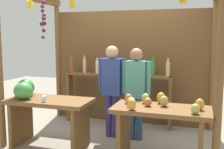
# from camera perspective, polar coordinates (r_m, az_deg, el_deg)

# --- Properties ---
(ground_plane) EXTENTS (12.00, 12.00, 0.00)m
(ground_plane) POSITION_cam_1_polar(r_m,az_deg,el_deg) (4.90, 0.67, -12.75)
(ground_plane) COLOR gray
(ground_plane) RESTS_ON ground
(market_stall) EXTENTS (3.26, 1.94, 2.48)m
(market_stall) POSITION_cam_1_polar(r_m,az_deg,el_deg) (5.02, 2.11, 4.43)
(market_stall) COLOR brown
(market_stall) RESTS_ON ground
(fruit_counter_left) EXTENTS (1.34, 0.64, 1.03)m
(fruit_counter_left) POSITION_cam_1_polar(r_m,az_deg,el_deg) (4.50, -14.27, -6.15)
(fruit_counter_left) COLOR brown
(fruit_counter_left) RESTS_ON ground
(fruit_counter_right) EXTENTS (1.32, 0.65, 0.92)m
(fruit_counter_right) POSITION_cam_1_polar(r_m,az_deg,el_deg) (3.90, 9.89, -9.16)
(fruit_counter_right) COLOR brown
(fruit_counter_right) RESTS_ON ground
(bottle_shelf_unit) EXTENTS (2.09, 0.22, 1.35)m
(bottle_shelf_unit) POSITION_cam_1_polar(r_m,az_deg,el_deg) (5.37, 1.10, -1.82)
(bottle_shelf_unit) COLOR brown
(bottle_shelf_unit) RESTS_ON ground
(vendor_man) EXTENTS (0.48, 0.21, 1.57)m
(vendor_man) POSITION_cam_1_polar(r_m,az_deg,el_deg) (4.69, -0.01, -1.79)
(vendor_man) COLOR navy
(vendor_man) RESTS_ON ground
(vendor_woman) EXTENTS (0.48, 0.21, 1.53)m
(vendor_woman) POSITION_cam_1_polar(r_m,az_deg,el_deg) (4.57, 4.96, -2.36)
(vendor_woman) COLOR navy
(vendor_woman) RESTS_ON ground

